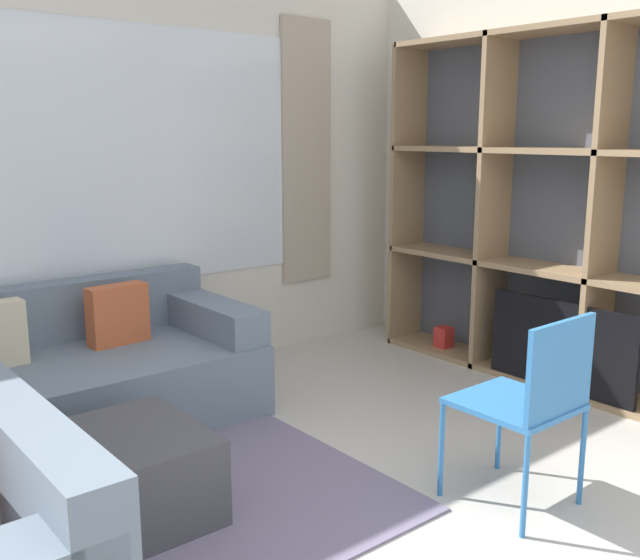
% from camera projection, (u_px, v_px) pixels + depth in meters
% --- Properties ---
extents(wall_back, '(5.69, 0.11, 2.70)m').
position_uv_depth(wall_back, '(124.00, 172.00, 4.43)').
color(wall_back, silver).
rests_on(wall_back, ground_plane).
extents(wall_right, '(0.07, 4.34, 2.70)m').
position_uv_depth(wall_right, '(559.00, 171.00, 4.63)').
color(wall_right, silver).
rests_on(wall_right, ground_plane).
extents(area_rug, '(2.50, 1.84, 0.01)m').
position_uv_depth(area_rug, '(85.00, 519.00, 2.99)').
color(area_rug, slate).
rests_on(area_rug, ground_plane).
extents(shelving_unit, '(0.36, 2.44, 2.23)m').
position_uv_depth(shelving_unit, '(551.00, 218.00, 4.52)').
color(shelving_unit, '#515660').
rests_on(shelving_unit, ground_plane).
extents(couch_main, '(1.84, 0.99, 0.75)m').
position_uv_depth(couch_main, '(79.00, 377.00, 3.89)').
color(couch_main, slate).
rests_on(couch_main, ground_plane).
extents(ottoman, '(0.63, 0.66, 0.38)m').
position_uv_depth(ottoman, '(124.00, 478.00, 2.95)').
color(ottoman, '#47474C').
rests_on(ottoman, ground_plane).
extents(folding_chair, '(0.44, 0.46, 0.86)m').
position_uv_depth(folding_chair, '(532.00, 395.00, 2.99)').
color(folding_chair, '#3375B7').
rests_on(folding_chair, ground_plane).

